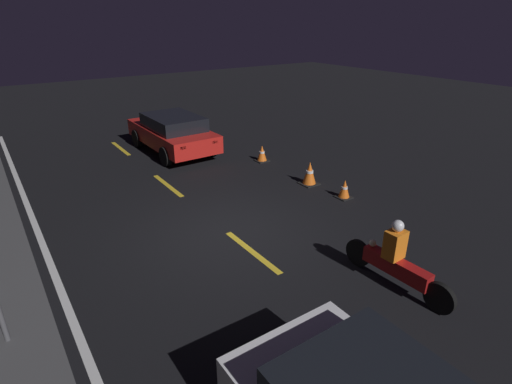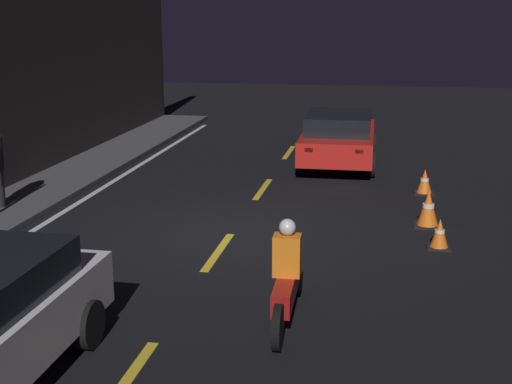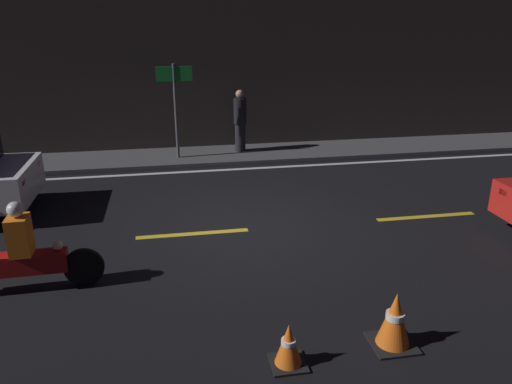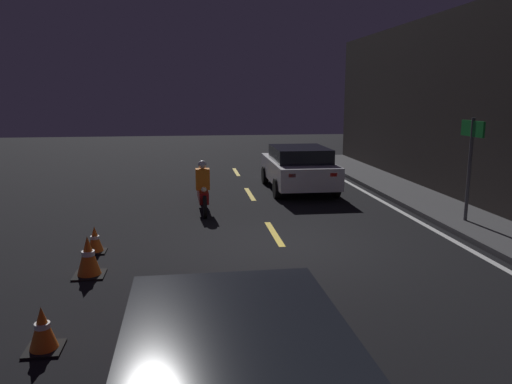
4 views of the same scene
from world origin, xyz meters
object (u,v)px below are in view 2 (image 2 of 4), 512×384
(traffic_cone_far, at_px, (425,182))
(traffic_cone_near, at_px, (440,234))
(taxi_red, at_px, (339,137))
(motorcycle, at_px, (286,280))
(traffic_cone_mid, at_px, (428,209))

(traffic_cone_far, bearing_deg, traffic_cone_near, -178.99)
(traffic_cone_near, distance_m, traffic_cone_far, 3.85)
(taxi_red, relative_size, motorcycle, 1.86)
(taxi_red, bearing_deg, traffic_cone_near, -162.37)
(traffic_cone_near, distance_m, traffic_cone_mid, 1.32)
(taxi_red, bearing_deg, traffic_cone_far, -143.04)
(traffic_cone_mid, distance_m, traffic_cone_far, 2.54)
(taxi_red, height_order, traffic_cone_far, taxi_red)
(motorcycle, bearing_deg, taxi_red, -1.82)
(taxi_red, distance_m, traffic_cone_mid, 5.68)
(taxi_red, height_order, motorcycle, taxi_red)
(traffic_cone_near, height_order, traffic_cone_mid, traffic_cone_mid)
(motorcycle, relative_size, traffic_cone_near, 4.41)
(traffic_cone_near, bearing_deg, traffic_cone_mid, 5.52)
(traffic_cone_mid, bearing_deg, traffic_cone_far, -1.32)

